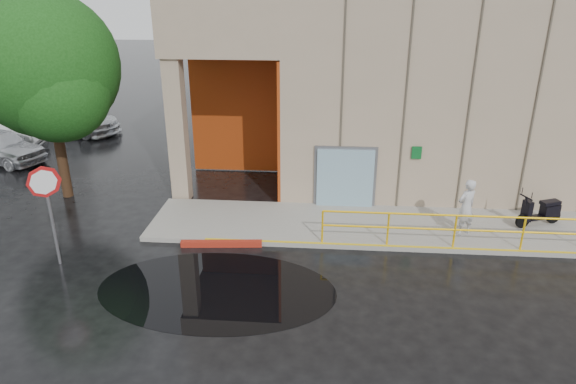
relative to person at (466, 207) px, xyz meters
The scene contains 12 objects.
ground 5.62m from the person, 133.10° to the right, with size 120.00×120.00×0.00m, color black.
sidewalk 1.09m from the person, 64.28° to the left, with size 20.00×3.00×0.15m, color gray.
building 7.75m from the person, 79.21° to the left, with size 20.00×10.17×8.00m.
guardrail 1.06m from the person, 61.77° to the right, with size 9.56×0.06×1.03m.
person is the anchor object (origin of this frame).
scooter 2.64m from the person, 17.58° to the left, with size 1.69×1.08×1.27m.
stop_sign 11.86m from the person, 167.80° to the right, with size 0.71×0.57×2.89m.
red_curb 7.40m from the person, behind, with size 2.40×0.18×0.18m, color #9F2415.
puddle 7.78m from the person, 153.65° to the right, with size 6.13×3.77×0.01m, color black.
car_a 19.17m from the person, 162.58° to the left, with size 1.71×4.24×1.44m, color silver.
car_c 20.41m from the person, 148.61° to the left, with size 2.12×5.21×1.51m, color silver.
tree_near 14.11m from the person, behind, with size 4.86×4.86×7.14m.
Camera 1 is at (-0.42, -10.38, 7.29)m, focal length 32.00 mm.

